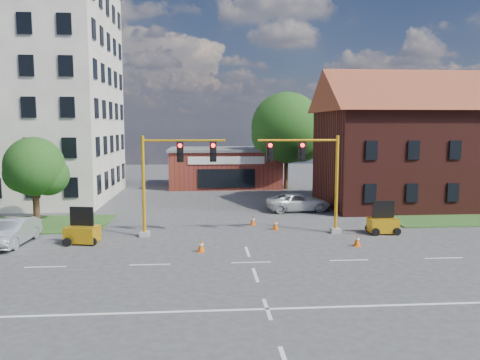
{
  "coord_description": "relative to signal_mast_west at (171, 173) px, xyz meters",
  "views": [
    {
      "loc": [
        -2.28,
        -22.61,
        6.79
      ],
      "look_at": [
        0.21,
        10.0,
        2.99
      ],
      "focal_mm": 35.0,
      "sensor_mm": 36.0,
      "label": 1
    }
  ],
  "objects": [
    {
      "name": "ground",
      "position": [
        4.36,
        -6.0,
        -3.92
      ],
      "size": [
        120.0,
        120.0,
        0.0
      ],
      "primitive_type": "plane",
      "color": "#3B3A3D",
      "rests_on": "ground"
    },
    {
      "name": "lane_markings",
      "position": [
        4.36,
        -9.0,
        -3.91
      ],
      "size": [
        60.0,
        36.0,
        0.01
      ],
      "primitive_type": null,
      "color": "silver",
      "rests_on": "ground"
    },
    {
      "name": "office_block",
      "position": [
        -15.64,
        15.91,
        6.39
      ],
      "size": [
        18.4,
        15.4,
        20.6
      ],
      "color": "#BBB6A4",
      "rests_on": "ground"
    },
    {
      "name": "brick_shop",
      "position": [
        4.36,
        23.99,
        -1.76
      ],
      "size": [
        12.4,
        8.4,
        4.3
      ],
      "color": "maroon",
      "rests_on": "ground"
    },
    {
      "name": "townhouse_row",
      "position": [
        22.36,
        10.0,
        2.01
      ],
      "size": [
        21.0,
        11.0,
        11.5
      ],
      "color": "#491A15",
      "rests_on": "ground"
    },
    {
      "name": "tree_large",
      "position": [
        11.24,
        21.08,
        2.38
      ],
      "size": [
        7.99,
        7.61,
        10.39
      ],
      "color": "#392314",
      "rests_on": "ground"
    },
    {
      "name": "tree_nw_front",
      "position": [
        -9.44,
        4.58,
        -0.1
      ],
      "size": [
        4.28,
        4.08,
        6.04
      ],
      "color": "#392314",
      "rests_on": "ground"
    },
    {
      "name": "signal_mast_west",
      "position": [
        0.0,
        0.0,
        0.0
      ],
      "size": [
        5.3,
        0.6,
        6.2
      ],
      "color": "gray",
      "rests_on": "ground"
    },
    {
      "name": "signal_mast_east",
      "position": [
        8.71,
        0.0,
        0.0
      ],
      "size": [
        5.3,
        0.6,
        6.2
      ],
      "color": "gray",
      "rests_on": "ground"
    },
    {
      "name": "trailer_west",
      "position": [
        -5.02,
        -1.47,
        -3.28
      ],
      "size": [
        2.01,
        1.55,
        2.05
      ],
      "rotation": [
        0.0,
        0.0,
        -0.21
      ],
      "color": "#E8A513",
      "rests_on": "ground"
    },
    {
      "name": "trailer_east",
      "position": [
        13.31,
        -0.32,
        -3.3
      ],
      "size": [
        1.79,
        1.22,
        1.99
      ],
      "rotation": [
        0.0,
        0.0,
        -0.03
      ],
      "color": "#E8A513",
      "rests_on": "ground"
    },
    {
      "name": "cone_a",
      "position": [
        1.85,
        -3.85,
        -3.58
      ],
      "size": [
        0.4,
        0.4,
        0.7
      ],
      "color": "#E3580B",
      "rests_on": "ground"
    },
    {
      "name": "cone_b",
      "position": [
        5.36,
        2.78,
        -3.58
      ],
      "size": [
        0.4,
        0.4,
        0.7
      ],
      "color": "#E3580B",
      "rests_on": "ground"
    },
    {
      "name": "cone_c",
      "position": [
        10.67,
        -3.3,
        -3.58
      ],
      "size": [
        0.4,
        0.4,
        0.7
      ],
      "color": "#E3580B",
      "rests_on": "ground"
    },
    {
      "name": "cone_d",
      "position": [
        6.7,
        1.28,
        -3.58
      ],
      "size": [
        0.4,
        0.4,
        0.7
      ],
      "color": "#E3580B",
      "rests_on": "ground"
    },
    {
      "name": "pickup_white",
      "position": [
        9.57,
        7.88,
        -3.21
      ],
      "size": [
        5.28,
        2.83,
        1.41
      ],
      "primitive_type": "imported",
      "rotation": [
        0.0,
        0.0,
        1.67
      ],
      "color": "white",
      "rests_on": "ground"
    },
    {
      "name": "sedan_silver_front",
      "position": [
        -8.92,
        -1.41,
        -3.18
      ],
      "size": [
        1.87,
        4.61,
        1.49
      ],
      "primitive_type": "imported",
      "rotation": [
        0.0,
        0.0,
        -0.07
      ],
      "color": "#ADB1B5",
      "rests_on": "ground"
    }
  ]
}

